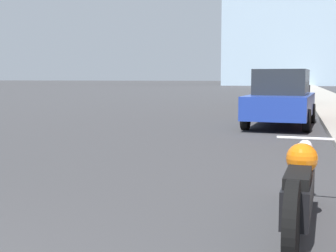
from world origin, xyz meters
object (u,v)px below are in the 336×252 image
at_px(parked_car_white, 291,85).
at_px(parked_car_blue, 281,99).
at_px(motorcycle, 300,187).
at_px(parked_car_black, 286,88).

bearing_deg(parked_car_white, parked_car_blue, -92.28).
xyz_separation_m(motorcycle, parked_car_white, (-0.36, 32.24, 0.45)).
bearing_deg(motorcycle, parked_car_blue, 96.46).
height_order(motorcycle, parked_car_black, parked_car_black).
xyz_separation_m(motorcycle, parked_car_blue, (-0.46, 9.73, 0.43)).
bearing_deg(motorcycle, parked_car_black, 95.19).
height_order(motorcycle, parked_car_blue, parked_car_blue).
distance_m(motorcycle, parked_car_blue, 9.75).
bearing_deg(parked_car_white, motorcycle, -91.39).
xyz_separation_m(parked_car_blue, parked_car_black, (-0.06, 10.92, 0.06)).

